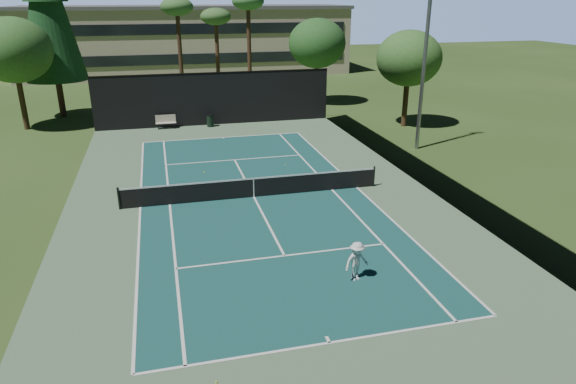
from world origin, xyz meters
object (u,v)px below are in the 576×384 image
object	(u,v)px
tennis_ball_b	(245,178)
tennis_ball_c	(286,165)
trash_bin	(210,121)
tennis_net	(254,187)
player	(357,261)
park_bench	(166,121)
tennis_ball_d	(204,172)
tennis_ball_a	(216,382)

from	to	relation	value
tennis_ball_b	tennis_ball_c	xyz separation A→B (m)	(2.72, 1.72, 0.00)
tennis_ball_b	trash_bin	world-z (taller)	trash_bin
tennis_net	player	xyz separation A→B (m)	(2.04, -8.70, 0.17)
tennis_net	tennis_ball_b	size ratio (longest dim) A/B	211.01
tennis_net	tennis_ball_c	world-z (taller)	tennis_net
player	park_bench	size ratio (longest dim) A/B	0.97
tennis_ball_d	player	bearing A→B (deg)	-72.68
tennis_net	park_bench	bearing A→B (deg)	103.71
tennis_ball_d	trash_bin	xyz separation A→B (m)	(1.53, 11.03, 0.44)
tennis_ball_a	trash_bin	bearing A→B (deg)	84.18
tennis_net	trash_bin	distance (m)	15.41
tennis_net	tennis_ball_d	bearing A→B (deg)	114.98
tennis_net	trash_bin	world-z (taller)	tennis_net
tennis_ball_c	trash_bin	xyz separation A→B (m)	(-3.28, 10.82, 0.44)
player	tennis_ball_b	xyz separation A→B (m)	(-1.99, 11.57, -0.70)
tennis_ball_c	trash_bin	bearing A→B (deg)	106.86
tennis_ball_a	player	bearing A→B (deg)	36.56
tennis_ball_d	tennis_ball_b	bearing A→B (deg)	-35.82
tennis_ball_d	tennis_ball_c	bearing A→B (deg)	2.57
tennis_net	player	bearing A→B (deg)	-76.81
player	trash_bin	size ratio (longest dim) A/B	1.54
player	tennis_net	bearing A→B (deg)	89.02
player	park_bench	bearing A→B (deg)	89.35
tennis_ball_d	park_bench	xyz separation A→B (m)	(-1.78, 11.28, 0.51)
tennis_ball_d	tennis_ball_a	bearing A→B (deg)	-94.46
tennis_net	tennis_ball_b	distance (m)	2.91
tennis_net	trash_bin	size ratio (longest dim) A/B	13.65
tennis_net	tennis_ball_a	bearing A→B (deg)	-104.85
tennis_ball_a	tennis_ball_c	size ratio (longest dim) A/B	0.86
player	tennis_ball_c	xyz separation A→B (m)	(0.73, 13.29, -0.69)
player	tennis_ball_c	distance (m)	13.33
player	tennis_ball_d	size ratio (longest dim) A/B	20.06
tennis_ball_b	tennis_ball_d	world-z (taller)	tennis_ball_d
tennis_net	tennis_ball_b	world-z (taller)	tennis_net
park_bench	trash_bin	distance (m)	3.32
tennis_ball_b	tennis_ball_c	distance (m)	3.22
tennis_ball_c	tennis_ball_a	bearing A→B (deg)	-109.55
park_bench	tennis_ball_b	bearing A→B (deg)	-73.15
tennis_net	tennis_ball_d	world-z (taller)	tennis_net
park_bench	tennis_ball_a	bearing A→B (deg)	-89.09
tennis_net	tennis_ball_c	size ratio (longest dim) A/B	185.79
tennis_ball_b	park_bench	xyz separation A→B (m)	(-3.87, 12.79, 0.52)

